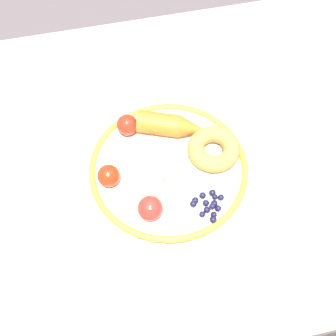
{
  "coord_description": "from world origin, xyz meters",
  "views": [
    {
      "loc": [
        0.09,
        0.44,
        1.47
      ],
      "look_at": [
        0.0,
        0.03,
        0.75
      ],
      "focal_mm": 50.11,
      "sensor_mm": 36.0,
      "label": 1
    }
  ],
  "objects": [
    {
      "name": "ground_plane",
      "position": [
        0.0,
        0.0,
        0.0
      ],
      "size": [
        6.0,
        6.0,
        0.0
      ],
      "primitive_type": "plane",
      "color": "#584E50"
    },
    {
      "name": "dining_table",
      "position": [
        0.0,
        0.0,
        0.63
      ],
      "size": [
        0.97,
        0.72,
        0.74
      ],
      "color": "gray",
      "rests_on": "ground_plane"
    },
    {
      "name": "plate",
      "position": [
        0.0,
        0.03,
        0.74
      ],
      "size": [
        0.29,
        0.29,
        0.02
      ],
      "color": "silver",
      "rests_on": "dining_table"
    },
    {
      "name": "banana",
      "position": [
        0.03,
        0.05,
        0.76
      ],
      "size": [
        0.07,
        0.15,
        0.03
      ],
      "color": "beige",
      "rests_on": "plate"
    },
    {
      "name": "carrot_orange",
      "position": [
        -0.02,
        -0.04,
        0.77
      ],
      "size": [
        0.14,
        0.09,
        0.04
      ],
      "color": "orange",
      "rests_on": "plate"
    },
    {
      "name": "donut",
      "position": [
        -0.09,
        0.02,
        0.76
      ],
      "size": [
        0.13,
        0.13,
        0.03
      ],
      "primitive_type": "torus",
      "rotation": [
        0.0,
        0.0,
        2.02
      ],
      "color": "#B58B42",
      "rests_on": "plate"
    },
    {
      "name": "blueberry_pile",
      "position": [
        -0.05,
        0.12,
        0.75
      ],
      "size": [
        0.06,
        0.06,
        0.02
      ],
      "color": "#191638",
      "rests_on": "plate"
    },
    {
      "name": "tomato_near",
      "position": [
        0.06,
        -0.06,
        0.77
      ],
      "size": [
        0.04,
        0.04,
        0.04
      ],
      "primitive_type": "sphere",
      "color": "red",
      "rests_on": "plate"
    },
    {
      "name": "tomato_mid",
      "position": [
        0.05,
        0.12,
        0.77
      ],
      "size": [
        0.04,
        0.04,
        0.04
      ],
      "primitive_type": "sphere",
      "color": "red",
      "rests_on": "plate"
    },
    {
      "name": "tomato_far",
      "position": [
        0.11,
        0.04,
        0.77
      ],
      "size": [
        0.04,
        0.04,
        0.04
      ],
      "primitive_type": "sphere",
      "color": "red",
      "rests_on": "plate"
    }
  ]
}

